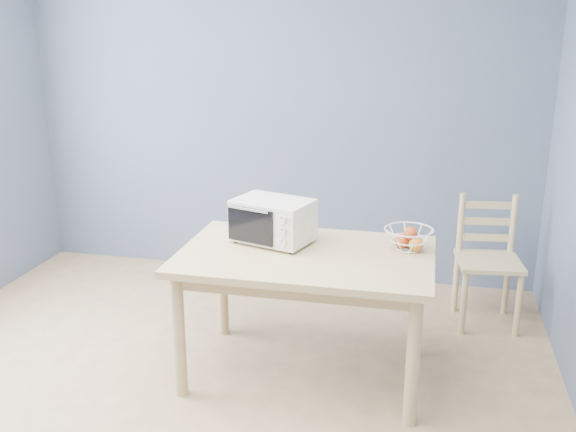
% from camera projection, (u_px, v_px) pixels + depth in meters
% --- Properties ---
extents(room, '(4.01, 4.51, 2.61)m').
position_uv_depth(room, '(158.00, 182.00, 2.84)').
color(room, tan).
rests_on(room, ground).
extents(dining_table, '(1.40, 0.90, 0.75)m').
position_uv_depth(dining_table, '(306.00, 270.00, 3.58)').
color(dining_table, tan).
rests_on(dining_table, ground).
extents(toaster_oven, '(0.50, 0.41, 0.26)m').
position_uv_depth(toaster_oven, '(270.00, 220.00, 3.69)').
color(toaster_oven, white).
rests_on(toaster_oven, dining_table).
extents(fruit_basket, '(0.33, 0.33, 0.14)m').
position_uv_depth(fruit_basket, '(409.00, 238.00, 3.57)').
color(fruit_basket, white).
rests_on(fruit_basket, dining_table).
extents(dining_chair, '(0.45, 0.45, 0.87)m').
position_uv_depth(dining_chair, '(488.00, 262.00, 4.30)').
color(dining_chair, tan).
rests_on(dining_chair, ground).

